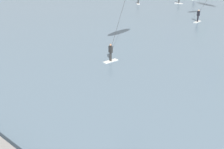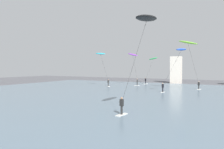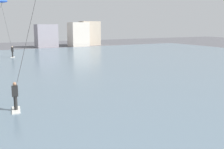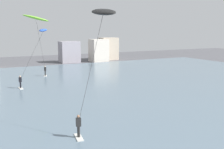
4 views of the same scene
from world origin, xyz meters
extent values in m
cube|color=slate|center=(0.00, 30.77, 0.05)|extent=(84.00, 52.00, 0.10)
cube|color=beige|center=(-6.28, 58.93, 3.79)|extent=(2.89, 2.46, 7.57)
cube|color=silver|center=(-18.11, 41.02, 0.13)|extent=(1.28, 1.32, 0.06)
cylinder|color=black|center=(-18.11, 41.02, 0.55)|extent=(0.20, 0.20, 0.78)
cube|color=black|center=(-18.11, 41.02, 1.24)|extent=(0.40, 0.39, 0.60)
sphere|color=#9E7051|center=(-18.11, 41.02, 1.65)|extent=(0.20, 0.20, 0.20)
cylinder|color=#333333|center=(-18.94, 40.66, 4.36)|extent=(1.69, 0.74, 6.34)
ellipsoid|color=#28B2C6|center=(-19.77, 40.31, 7.67)|extent=(2.74, 0.99, 0.66)
cube|color=silver|center=(-12.97, 46.16, 0.13)|extent=(1.46, 0.71, 0.06)
cylinder|color=black|center=(-12.97, 46.16, 0.55)|extent=(0.20, 0.20, 0.78)
cube|color=black|center=(-12.97, 46.16, 1.24)|extent=(0.28, 0.38, 0.60)
sphere|color=tan|center=(-12.97, 46.16, 1.65)|extent=(0.20, 0.20, 0.20)
cylinder|color=#333333|center=(-13.85, 46.89, 4.38)|extent=(1.79, 1.50, 6.38)
ellipsoid|color=purple|center=(-14.73, 47.62, 7.72)|extent=(3.02, 1.34, 1.09)
cube|color=silver|center=(0.95, 43.83, 0.13)|extent=(0.84, 1.47, 0.06)
cylinder|color=black|center=(0.95, 43.83, 0.55)|extent=(0.20, 0.20, 0.78)
cube|color=black|center=(0.95, 43.83, 1.24)|extent=(0.39, 0.31, 0.60)
sphere|color=beige|center=(0.95, 43.83, 1.65)|extent=(0.20, 0.20, 0.20)
cylinder|color=#333333|center=(0.09, 42.37, 5.11)|extent=(1.77, 2.96, 7.85)
ellipsoid|color=#7AD133|center=(-0.78, 40.91, 9.18)|extent=(3.88, 2.05, 1.33)
cube|color=silver|center=(-4.19, 35.86, 0.13)|extent=(0.46, 1.41, 0.06)
cylinder|color=black|center=(-4.19, 35.86, 0.55)|extent=(0.20, 0.20, 0.78)
cube|color=black|center=(-4.19, 35.86, 1.24)|extent=(0.34, 0.22, 0.60)
sphere|color=tan|center=(-4.19, 35.86, 1.65)|extent=(0.20, 0.20, 0.20)
cylinder|color=#333333|center=(-2.64, 35.68, 4.25)|extent=(3.12, 0.37, 6.13)
ellipsoid|color=blue|center=(-1.09, 35.51, 7.46)|extent=(1.88, 2.53, 0.56)
cube|color=silver|center=(-3.26, 17.23, 0.13)|extent=(0.66, 1.45, 0.06)
cylinder|color=black|center=(-3.26, 17.23, 0.55)|extent=(0.20, 0.20, 0.78)
cube|color=black|center=(-3.26, 17.23, 1.24)|extent=(0.37, 0.27, 0.60)
sphere|color=#9E7051|center=(-3.26, 17.23, 1.65)|extent=(0.20, 0.20, 0.20)
cylinder|color=#333333|center=(-2.17, 17.49, 4.91)|extent=(2.21, 0.54, 7.45)
ellipsoid|color=black|center=(-1.08, 17.75, 8.78)|extent=(1.55, 3.84, 0.98)
cube|color=silver|center=(-12.70, 51.47, 0.13)|extent=(0.93, 1.46, 0.06)
cylinder|color=black|center=(-12.70, 51.47, 0.55)|extent=(0.20, 0.20, 0.78)
cube|color=black|center=(-12.70, 51.47, 1.24)|extent=(0.40, 0.33, 0.60)
sphere|color=#9E7051|center=(-12.70, 51.47, 1.65)|extent=(0.20, 0.20, 0.20)
cylinder|color=#333333|center=(-12.18, 53.13, 3.98)|extent=(1.08, 3.34, 5.60)
ellipsoid|color=green|center=(-11.65, 54.78, 6.93)|extent=(2.52, 0.97, 0.87)
camera|label=1|loc=(12.97, -0.78, 9.69)|focal=46.53mm
camera|label=2|loc=(4.64, 0.75, 4.46)|focal=32.13mm
camera|label=3|loc=(-5.77, 1.38, 4.95)|focal=44.52mm
camera|label=4|loc=(-9.51, 0.13, 7.58)|focal=43.74mm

